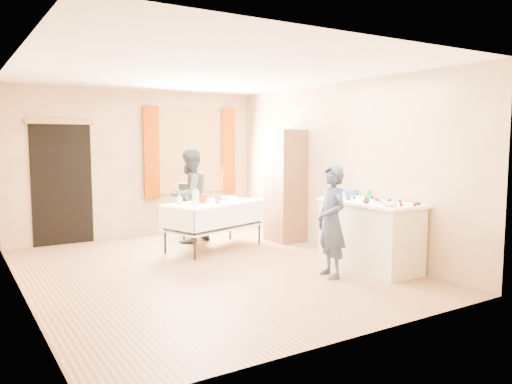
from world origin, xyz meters
TOP-DOWN VIEW (x-y plane):
  - floor at (0.00, 0.00)m, footprint 4.50×5.50m
  - ceiling at (0.00, 0.00)m, footprint 4.50×5.50m
  - wall_back at (0.00, 2.76)m, footprint 4.50×0.02m
  - wall_front at (0.00, -2.76)m, footprint 4.50×0.02m
  - wall_left at (-2.26, 0.00)m, footprint 0.02×5.50m
  - wall_right at (2.26, 0.00)m, footprint 0.02×5.50m
  - window_frame at (1.00, 2.72)m, footprint 1.32×0.06m
  - window_pane at (1.00, 2.71)m, footprint 1.20×0.02m
  - curtain_left at (0.22, 2.67)m, footprint 0.28×0.06m
  - curtain_right at (1.78, 2.67)m, footprint 0.28×0.06m
  - doorway at (-1.30, 2.73)m, footprint 0.95×0.04m
  - door_lintel at (-1.30, 2.70)m, footprint 1.05×0.06m
  - cabinet at (1.99, 1.04)m, footprint 0.50×0.60m
  - counter at (1.89, -1.07)m, footprint 0.68×1.44m
  - party_table at (0.66, 1.11)m, footprint 1.78×1.27m
  - chair at (0.74, 2.15)m, footprint 0.48×0.48m
  - girl at (1.17, -1.13)m, footprint 0.64×0.53m
  - woman at (0.55, 1.77)m, footprint 1.20×1.15m
  - soda_can at (2.06, -0.89)m, footprint 0.07×0.07m
  - mixing_bowl at (1.71, -1.58)m, footprint 0.21×0.21m
  - foam_block at (1.85, -0.47)m, footprint 0.17×0.14m
  - blue_basket at (2.10, -0.37)m, footprint 0.32×0.23m
  - pitcher at (0.24, 0.89)m, footprint 0.12×0.12m
  - cup_red at (0.47, 1.12)m, footprint 0.23×0.23m
  - cup_rainbow at (0.65, 0.96)m, footprint 0.14×0.14m
  - small_bowl at (0.93, 1.31)m, footprint 0.27×0.27m
  - pastry_tray at (1.16, 1.15)m, footprint 0.32×0.27m
  - bottle at (0.08, 1.13)m, footprint 0.08×0.08m
  - cake_balls at (1.90, -1.23)m, footprint 0.49×1.06m

SIDE VIEW (x-z plane):
  - floor at x=0.00m, z-range -0.02..0.00m
  - chair at x=0.74m, z-range -0.19..0.76m
  - party_table at x=0.66m, z-range 0.07..0.82m
  - counter at x=1.89m, z-range 0.00..0.91m
  - girl at x=1.17m, z-range 0.00..1.42m
  - pastry_tray at x=1.16m, z-range 0.75..0.77m
  - small_bowl at x=0.93m, z-range 0.75..0.81m
  - woman at x=0.55m, z-range 0.00..1.58m
  - cup_rainbow at x=0.65m, z-range 0.75..0.87m
  - cup_red at x=0.47m, z-range 0.75..0.87m
  - bottle at x=0.08m, z-range 0.75..0.92m
  - pitcher at x=0.24m, z-range 0.75..0.97m
  - cake_balls at x=1.90m, z-range 0.91..0.95m
  - mixing_bowl at x=1.71m, z-range 0.91..0.96m
  - cabinet at x=1.99m, z-range 0.00..1.90m
  - foam_block at x=1.85m, z-range 0.91..0.99m
  - blue_basket at x=2.10m, z-range 0.91..0.99m
  - soda_can at x=2.06m, z-range 0.91..1.03m
  - doorway at x=-1.30m, z-range 0.00..2.00m
  - wall_back at x=0.00m, z-range 0.00..2.60m
  - wall_front at x=0.00m, z-range 0.00..2.60m
  - wall_left at x=-2.26m, z-range 0.00..2.60m
  - wall_right at x=2.26m, z-range 0.00..2.60m
  - window_frame at x=1.00m, z-range 0.74..2.26m
  - window_pane at x=1.00m, z-range 0.80..2.20m
  - curtain_left at x=0.22m, z-range 0.67..2.33m
  - curtain_right at x=1.78m, z-range 0.67..2.33m
  - door_lintel at x=-1.30m, z-range 1.98..2.06m
  - ceiling at x=0.00m, z-range 2.60..2.62m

